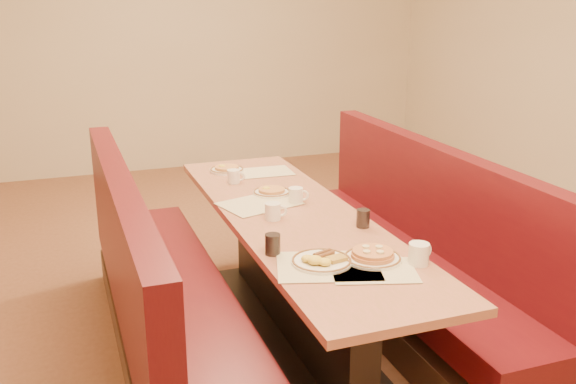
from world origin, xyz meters
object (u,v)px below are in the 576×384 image
object	(u,v)px
coffee_mug_c	(296,195)
booth_right	(411,263)
diner_table	(294,279)
coffee_mug_d	(234,176)
pancake_plate	(373,256)
soda_tumbler_mid	(363,218)
eggs_plate	(321,261)
coffee_mug_b	(273,211)
soda_tumbler_near	(273,244)
coffee_mug_a	(419,253)
booth_left	(161,303)

from	to	relation	value
coffee_mug_c	booth_right	bearing A→B (deg)	4.88
diner_table	coffee_mug_d	xyz separation A→B (m)	(-0.14, 0.69, 0.42)
pancake_plate	soda_tumbler_mid	bearing A→B (deg)	69.34
eggs_plate	coffee_mug_b	xyz separation A→B (m)	(-0.01, 0.62, 0.03)
booth_right	soda_tumbler_near	bearing A→B (deg)	-155.22
coffee_mug_c	pancake_plate	bearing A→B (deg)	-66.69
diner_table	coffee_mug_a	bearing A→B (deg)	-70.26
booth_right	coffee_mug_b	distance (m)	0.96
booth_right	soda_tumbler_near	size ratio (longest dim) A/B	25.88
coffee_mug_a	coffee_mug_b	distance (m)	0.87
eggs_plate	coffee_mug_a	bearing A→B (deg)	-19.71
coffee_mug_a	coffee_mug_c	world-z (taller)	coffee_mug_a
booth_left	booth_right	bearing A→B (deg)	0.00
eggs_plate	soda_tumbler_near	size ratio (longest dim) A/B	2.77
booth_right	soda_tumbler_mid	size ratio (longest dim) A/B	26.81
soda_tumbler_near	eggs_plate	bearing A→B (deg)	-47.82
coffee_mug_c	soda_tumbler_near	bearing A→B (deg)	-97.29
coffee_mug_d	soda_tumbler_mid	size ratio (longest dim) A/B	1.17
booth_left	eggs_plate	world-z (taller)	booth_left
diner_table	eggs_plate	size ratio (longest dim) A/B	9.35
booth_left	booth_right	world-z (taller)	same
diner_table	booth_right	distance (m)	0.73
eggs_plate	soda_tumbler_near	world-z (taller)	soda_tumbler_near
booth_left	pancake_plate	size ratio (longest dim) A/B	9.74
booth_right	pancake_plate	size ratio (longest dim) A/B	9.74
coffee_mug_a	coffee_mug_b	bearing A→B (deg)	99.53
booth_left	coffee_mug_b	xyz separation A→B (m)	(0.61, -0.03, 0.43)
coffee_mug_d	coffee_mug_b	bearing A→B (deg)	-68.21
coffee_mug_a	coffee_mug_c	size ratio (longest dim) A/B	1.11
diner_table	coffee_mug_a	world-z (taller)	coffee_mug_a
coffee_mug_c	soda_tumbler_mid	bearing A→B (deg)	-48.36
booth_right	coffee_mug_c	distance (m)	0.80
booth_left	coffee_mug_b	distance (m)	0.75
coffee_mug_b	coffee_mug_c	xyz separation A→B (m)	(0.21, 0.22, -0.00)
booth_left	booth_right	size ratio (longest dim) A/B	1.00
eggs_plate	coffee_mug_c	distance (m)	0.87
coffee_mug_b	soda_tumbler_mid	size ratio (longest dim) A/B	1.25
coffee_mug_a	coffee_mug_c	bearing A→B (deg)	82.72
coffee_mug_c	soda_tumbler_mid	distance (m)	0.51
coffee_mug_b	soda_tumbler_mid	distance (m)	0.47
diner_table	coffee_mug_c	xyz separation A→B (m)	(0.08, 0.19, 0.42)
booth_right	coffee_mug_b	size ratio (longest dim) A/B	21.44
coffee_mug_b	diner_table	bearing A→B (deg)	27.30
diner_table	pancake_plate	bearing A→B (deg)	-80.79
diner_table	coffee_mug_d	bearing A→B (deg)	101.40
soda_tumbler_mid	coffee_mug_c	bearing A→B (deg)	110.05
coffee_mug_a	coffee_mug_b	xyz separation A→B (m)	(-0.41, 0.76, -0.00)
soda_tumbler_near	coffee_mug_b	bearing A→B (deg)	70.83
pancake_plate	coffee_mug_a	xyz separation A→B (m)	(0.17, -0.10, 0.03)
booth_right	coffee_mug_a	bearing A→B (deg)	-119.58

